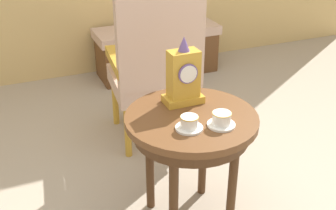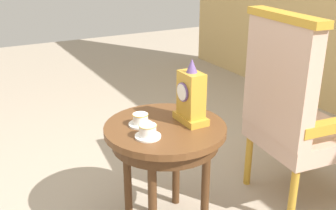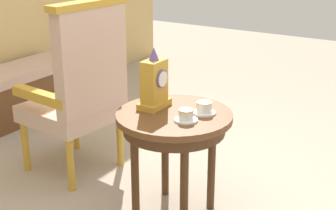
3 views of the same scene
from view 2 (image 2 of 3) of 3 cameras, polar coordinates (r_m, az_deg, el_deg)
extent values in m
cylinder|color=brown|center=(2.04, -0.40, -3.38)|extent=(0.62, 0.62, 0.03)
cylinder|color=#482B16|center=(2.06, -0.40, -4.70)|extent=(0.55, 0.55, 0.07)
cylinder|color=#482B16|center=(2.14, 5.34, -11.45)|extent=(0.04, 0.04, 0.57)
cylinder|color=#482B16|center=(2.37, 1.15, -7.92)|extent=(0.04, 0.04, 0.57)
cylinder|color=#482B16|center=(2.25, -5.79, -9.74)|extent=(0.04, 0.04, 0.57)
cylinder|color=#482B16|center=(2.01, -2.21, -13.79)|extent=(0.04, 0.04, 0.57)
cylinder|color=white|center=(2.04, -3.92, -2.76)|extent=(0.12, 0.12, 0.01)
cylinder|color=white|center=(2.03, -3.94, -1.95)|extent=(0.08, 0.08, 0.05)
torus|color=gold|center=(2.02, -3.96, -1.34)|extent=(0.08, 0.08, 0.00)
cylinder|color=white|center=(1.91, -2.88, -4.48)|extent=(0.13, 0.13, 0.01)
cylinder|color=white|center=(1.90, -2.89, -3.59)|extent=(0.08, 0.08, 0.06)
torus|color=gold|center=(1.89, -2.91, -2.91)|extent=(0.09, 0.09, 0.00)
cube|color=gold|center=(2.08, 3.24, -1.91)|extent=(0.19, 0.11, 0.04)
cube|color=gold|center=(2.03, 3.32, 1.54)|extent=(0.14, 0.09, 0.23)
cylinder|color=#664C8C|center=(1.99, 2.09, 1.84)|extent=(0.10, 0.01, 0.10)
cylinder|color=white|center=(1.99, 1.94, 1.82)|extent=(0.08, 0.00, 0.08)
cone|color=#664C8C|center=(1.98, 3.41, 5.62)|extent=(0.06, 0.06, 0.07)
cube|color=#CCA893|center=(2.52, 18.66, -4.15)|extent=(0.57, 0.57, 0.11)
cube|color=#CCA893|center=(2.26, 15.51, 3.44)|extent=(0.53, 0.15, 0.64)
cube|color=gold|center=(2.18, 16.41, 11.96)|extent=(0.57, 0.16, 0.04)
cube|color=gold|center=(2.31, 22.78, -2.66)|extent=(0.12, 0.47, 0.06)
cube|color=gold|center=(2.62, 15.88, 1.06)|extent=(0.12, 0.47, 0.06)
cylinder|color=gold|center=(2.90, 18.66, -5.76)|extent=(0.04, 0.04, 0.35)
cylinder|color=gold|center=(2.36, 17.31, -12.28)|extent=(0.04, 0.04, 0.35)
cylinder|color=gold|center=(2.66, 11.35, -7.64)|extent=(0.04, 0.04, 0.35)
camera|label=1|loc=(2.49, -46.77, 17.37)|focal=45.07mm
camera|label=3|loc=(3.77, -36.99, 19.03)|focal=53.21mm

